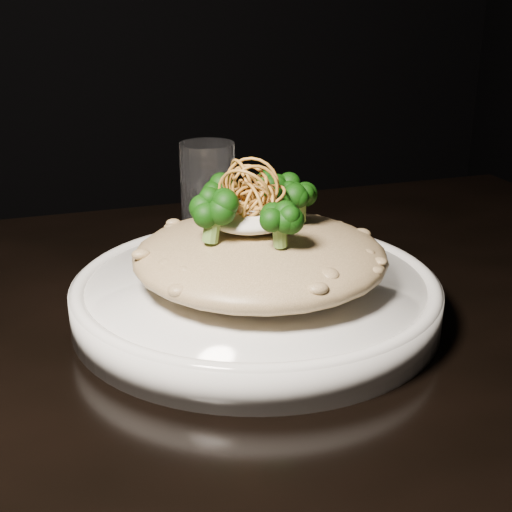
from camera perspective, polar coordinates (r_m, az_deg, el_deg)
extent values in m
cube|color=black|center=(0.58, -4.11, -9.22)|extent=(1.10, 0.80, 0.04)
cylinder|color=black|center=(1.21, 15.28, -13.21)|extent=(0.05, 0.05, 0.71)
cylinder|color=silver|center=(0.62, 0.00, -3.37)|extent=(0.31, 0.31, 0.03)
ellipsoid|color=brown|center=(0.60, 0.34, 0.02)|extent=(0.21, 0.21, 0.05)
ellipsoid|color=white|center=(0.59, -0.53, 3.14)|extent=(0.07, 0.07, 0.02)
cylinder|color=white|center=(0.80, -3.86, 5.24)|extent=(0.07, 0.07, 0.11)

